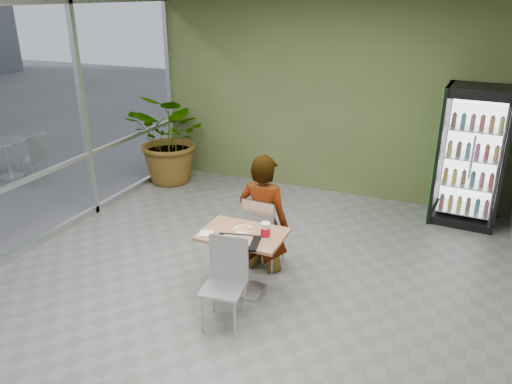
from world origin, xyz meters
TOP-DOWN VIEW (x-y plane):
  - ground at (0.00, 0.00)m, footprint 7.00×7.00m
  - room_envelope at (0.00, 0.00)m, footprint 6.00×7.00m
  - storefront_frame at (-3.00, 0.00)m, footprint 0.10×7.00m
  - dining_table at (0.07, 0.06)m, footprint 0.93×0.66m
  - chair_far at (0.06, 0.61)m, footprint 0.44×0.44m
  - chair_near at (0.14, -0.51)m, footprint 0.47×0.47m
  - seated_woman at (0.07, 0.66)m, footprint 0.68×0.45m
  - pizza_plate at (0.05, 0.12)m, footprint 0.31×0.23m
  - soda_cup at (0.36, 0.02)m, footprint 0.11×0.11m
  - napkin_stack at (-0.28, -0.14)m, footprint 0.19×0.19m
  - cafeteria_tray at (0.12, -0.19)m, footprint 0.53×0.43m
  - beverage_fridge at (2.31, 3.12)m, footprint 0.97×0.77m
  - potted_plant at (-2.57, 2.82)m, footprint 1.68×1.52m

SIDE VIEW (x-z plane):
  - ground at x=0.00m, z-range 0.00..0.00m
  - dining_table at x=0.07m, z-range 0.16..0.91m
  - chair_near at x=0.14m, z-range 0.08..1.02m
  - chair_far at x=0.06m, z-range 0.08..1.02m
  - seated_woman at x=0.07m, z-range -0.30..1.48m
  - napkin_stack at x=-0.28m, z-range 0.75..0.77m
  - cafeteria_tray at x=0.12m, z-range 0.75..0.78m
  - pizza_plate at x=0.05m, z-range 0.75..0.78m
  - potted_plant at x=-2.57m, z-range 0.00..1.65m
  - soda_cup at x=0.36m, z-range 0.75..0.94m
  - beverage_fridge at x=2.31m, z-range 0.00..2.03m
  - room_envelope at x=0.00m, z-range 0.00..3.20m
  - storefront_frame at x=-3.00m, z-range 0.00..3.20m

